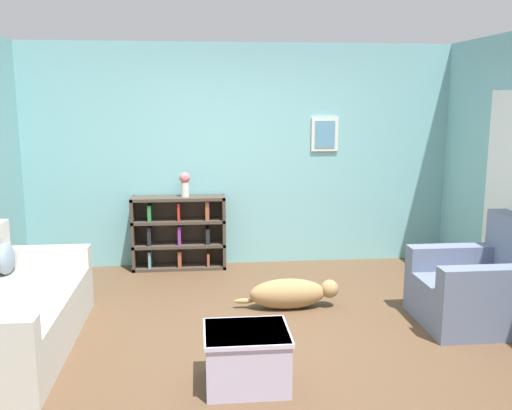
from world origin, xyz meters
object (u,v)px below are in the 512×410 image
object	(u,v)px
recliner_chair	(482,287)
vase	(185,183)
dog	(291,293)
bookshelf	(179,233)
couch	(3,314)
coffee_table	(247,356)

from	to	relation	value
recliner_chair	vase	bearing A→B (deg)	143.63
recliner_chair	dog	distance (m)	1.71
bookshelf	vase	size ratio (longest dim) A/B	3.84
couch	coffee_table	bearing A→B (deg)	-21.81
couch	coffee_table	xyz separation A→B (m)	(1.86, -0.74, -0.09)
vase	dog	bearing A→B (deg)	-54.43
couch	bookshelf	distance (m)	2.50
dog	vase	size ratio (longest dim) A/B	3.57
couch	recliner_chair	distance (m)	4.02
coffee_table	dog	size ratio (longest dim) A/B	0.59
couch	coffee_table	world-z (taller)	couch
couch	bookshelf	xyz separation A→B (m)	(1.31, 2.12, 0.12)
vase	couch	bearing A→B (deg)	-123.41
recliner_chair	coffee_table	bearing A→B (deg)	-157.25
bookshelf	vase	bearing A→B (deg)	-15.58
coffee_table	dog	distance (m)	1.53
coffee_table	vase	xyz separation A→B (m)	(-0.47, 2.84, 0.80)
bookshelf	vase	world-z (taller)	vase
couch	recliner_chair	size ratio (longest dim) A/B	2.03
bookshelf	coffee_table	size ratio (longest dim) A/B	1.84
bookshelf	recliner_chair	bearing A→B (deg)	-35.87
couch	coffee_table	distance (m)	2.00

